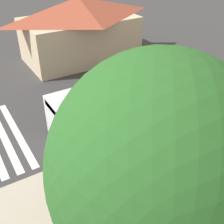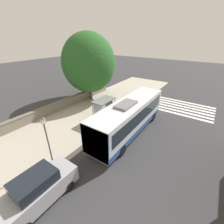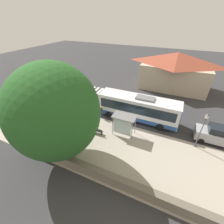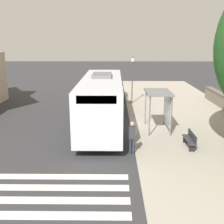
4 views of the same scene
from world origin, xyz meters
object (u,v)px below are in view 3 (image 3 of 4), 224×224
bus_shelter (124,120)px  parked_car_behind_bus (217,135)px  bus (138,108)px  shade_tree (55,112)px  street_lamp_near (202,128)px  pedestrian (101,111)px  bench (96,130)px

bus_shelter → parked_car_behind_bus: 10.90m
bus → bus_shelter: bearing=170.4°
bus → parked_car_behind_bus: (-0.77, -9.71, -0.84)m
bus_shelter → shade_tree: size_ratio=0.28×
bus → street_lamp_near: 8.02m
pedestrian → shade_tree: shade_tree is taller
bus → parked_car_behind_bus: bus is taller
bus_shelter → shade_tree: bearing=143.8°
bus_shelter → pedestrian: (2.10, 4.15, -1.09)m
pedestrian → parked_car_behind_bus: size_ratio=0.39×
parked_car_behind_bus → shade_tree: bearing=121.5°
pedestrian → shade_tree: 9.17m
street_lamp_near → shade_tree: shade_tree is taller
pedestrian → bus_shelter: bearing=-116.9°
bench → shade_tree: 6.99m
bus_shelter → bus: bearing=-9.6°
bench → shade_tree: size_ratio=0.17×
street_lamp_near → parked_car_behind_bus: bearing=-50.6°
bench → parked_car_behind_bus: bearing=-72.0°
street_lamp_near → parked_car_behind_bus: street_lamp_near is taller
bench → street_lamp_near: 11.86m
shade_tree → bench: bearing=-14.2°
bus → shade_tree: 11.57m
bus → bus_shelter: size_ratio=3.92×
street_lamp_near → shade_tree: bearing=120.0°
street_lamp_near → shade_tree: (-7.24, 12.53, 2.98)m
bus_shelter → parked_car_behind_bus: bus_shelter is taller
bus_shelter → pedestrian: bus_shelter is taller
bus → parked_car_behind_bus: size_ratio=2.39×
pedestrian → street_lamp_near: (-0.72, -12.39, 1.56)m
bus → parked_car_behind_bus: bearing=-94.5°
bus → bench: (-5.17, 3.79, -1.40)m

